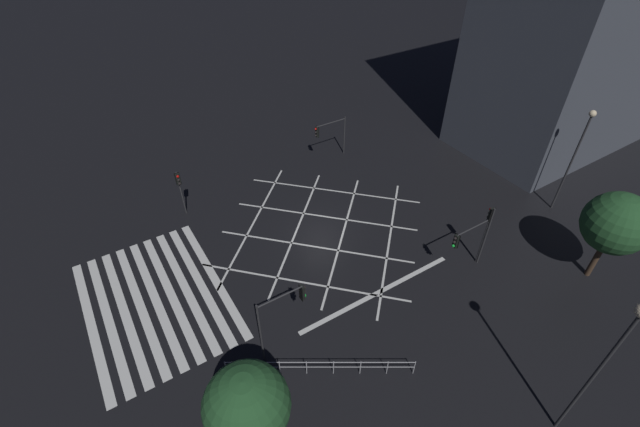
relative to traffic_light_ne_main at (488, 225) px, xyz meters
The scene contains 12 objects.
ground_plane 11.11m from the traffic_light_ne_main, 138.24° to the right, with size 200.00×200.00×0.00m, color black.
road_markings 17.59m from the traffic_light_ne_main, 116.11° to the right, with size 16.53×23.70×0.01m.
traffic_light_ne_main is the anchor object (origin of this frame).
traffic_light_sw_main 20.73m from the traffic_light_ne_main, 135.79° to the right, with size 0.39×0.36×3.61m.
traffic_light_nw_cross 15.75m from the traffic_light_ne_main, behind, with size 0.36×3.05×3.54m.
traffic_light_ne_cross 1.62m from the traffic_light_ne_main, 90.63° to the right, with size 0.36×2.98×3.75m.
traffic_light_se_cross 13.61m from the traffic_light_ne_main, 94.04° to the right, with size 0.36×2.69×4.42m.
street_lamp_east 11.10m from the traffic_light_ne_main, 28.12° to the right, with size 0.59×0.59×8.84m.
street_lamp_west 9.44m from the traffic_light_ne_main, 95.79° to the left, with size 0.46×0.46×7.96m.
street_tree_near 17.37m from the traffic_light_ne_main, 80.96° to the right, with size 3.53×3.53×5.46m.
street_tree_far 6.89m from the traffic_light_ne_main, 48.66° to the left, with size 3.71×3.71×6.12m.
pedestrian_railing 13.16m from the traffic_light_ne_main, 84.26° to the right, with size 5.08×8.11×1.05m.
Camera 1 is at (19.08, -11.92, 20.25)m, focal length 24.00 mm.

